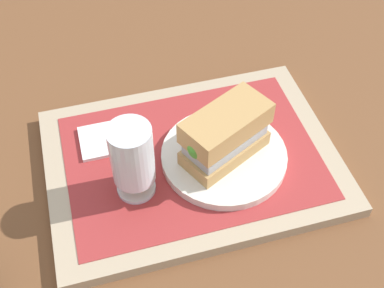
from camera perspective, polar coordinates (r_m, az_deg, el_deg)
The scene contains 7 objects.
ground_plane at distance 0.78m, azimuth 0.00°, elevation -2.39°, with size 3.00×3.00×0.00m, color brown.
tray at distance 0.78m, azimuth 0.00°, elevation -1.93°, with size 0.44×0.32×0.02m, color tan.
placemat at distance 0.77m, azimuth 0.00°, elevation -1.43°, with size 0.38×0.27×0.00m, color #9E2D2D.
plate at distance 0.76m, azimuth 3.65°, elevation -1.39°, with size 0.19×0.19×0.01m, color silver.
sandwich at distance 0.72m, azimuth 3.65°, elevation 1.01°, with size 0.14×0.12×0.08m.
beer_glass at distance 0.68m, azimuth -6.79°, elevation -1.69°, with size 0.06×0.06×0.12m.
napkin_folded at distance 0.80m, azimuth -9.43°, elevation 0.60°, with size 0.09×0.07×0.01m, color white.
Camera 1 is at (0.13, 0.47, 0.61)m, focal length 46.94 mm.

